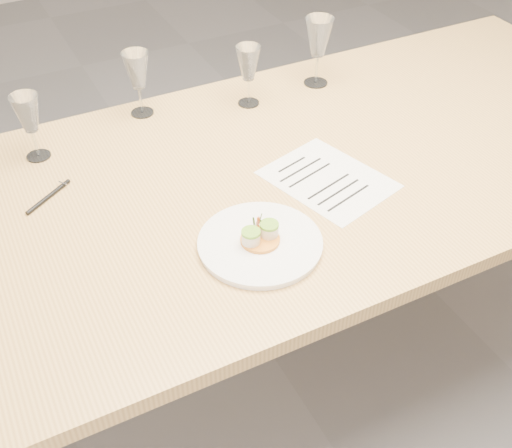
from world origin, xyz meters
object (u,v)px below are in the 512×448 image
dinner_plate (260,242)px  wine_glass_1 (137,72)px  recipe_sheet (328,179)px  ballpoint_pen (49,196)px  wine_glass_2 (248,65)px  wine_glass_0 (28,115)px  wine_glass_3 (319,38)px  dining_table (275,191)px

dinner_plate → wine_glass_1: bearing=93.7°
recipe_sheet → ballpoint_pen: bearing=143.2°
dinner_plate → ballpoint_pen: 0.54m
dinner_plate → wine_glass_2: wine_glass_2 is taller
ballpoint_pen → wine_glass_2: wine_glass_2 is taller
wine_glass_0 → wine_glass_3: bearing=0.8°
ballpoint_pen → wine_glass_0: size_ratio=0.70×
dining_table → ballpoint_pen: size_ratio=18.92×
dining_table → wine_glass_1: size_ratio=12.71×
wine_glass_2 → wine_glass_3: bearing=4.0°
recipe_sheet → wine_glass_1: (-0.31, 0.52, 0.13)m
wine_glass_2 → wine_glass_3: wine_glass_3 is taller
dining_table → wine_glass_0: bearing=147.4°
wine_glass_3 → recipe_sheet: bearing=-117.6°
wine_glass_1 → wine_glass_2: bearing=-16.8°
wine_glass_0 → wine_glass_2: size_ratio=1.00×
ballpoint_pen → wine_glass_3: 0.91m
ballpoint_pen → wine_glass_3: (0.88, 0.20, 0.14)m
dining_table → wine_glass_2: bearing=75.0°
wine_glass_0 → wine_glass_1: (0.32, 0.09, 0.01)m
wine_glass_1 → dining_table: bearing=-63.6°
dinner_plate → ballpoint_pen: dinner_plate is taller
ballpoint_pen → wine_glass_1: wine_glass_1 is taller
dining_table → wine_glass_0: 0.66m
ballpoint_pen → recipe_sheet: bearing=-55.4°
ballpoint_pen → wine_glass_2: bearing=-18.3°
dining_table → wine_glass_2: 0.40m
ballpoint_pen → wine_glass_1: 0.45m
ballpoint_pen → dinner_plate: bearing=-80.3°
ballpoint_pen → wine_glass_2: (0.64, 0.19, 0.12)m
dinner_plate → recipe_sheet: 0.30m
dinner_plate → ballpoint_pen: size_ratio=2.19×
ballpoint_pen → wine_glass_1: size_ratio=0.67×
wine_glass_0 → dining_table: bearing=-32.6°
dinner_plate → wine_glass_0: 0.69m
wine_glass_1 → wine_glass_2: size_ratio=1.05×
wine_glass_3 → wine_glass_1: bearing=172.3°
dining_table → wine_glass_0: size_ratio=13.32×
wine_glass_0 → wine_glass_3: 0.86m
wine_glass_1 → wine_glass_2: (0.30, -0.09, -0.01)m
dinner_plate → wine_glass_3: 0.79m
dinner_plate → wine_glass_3: (0.50, 0.59, 0.14)m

